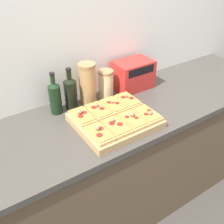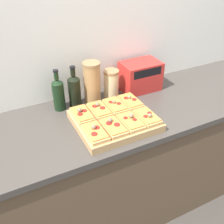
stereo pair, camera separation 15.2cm
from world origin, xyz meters
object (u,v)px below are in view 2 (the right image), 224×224
Objects in this scene: olive_oil_bottle at (58,94)px; wine_bottle at (74,90)px; grain_jar_short at (111,83)px; toaster_oven at (140,76)px; cutting_board at (114,121)px; grain_jar_tall at (92,82)px.

olive_oil_bottle is 0.10m from wine_bottle.
grain_jar_short is 0.65× the size of toaster_oven.
cutting_board is 0.47m from toaster_oven.
toaster_oven is at bearing -0.08° from olive_oil_bottle.
cutting_board is 0.39m from olive_oil_bottle.
grain_jar_short is (0.13, 0.30, 0.07)m from cutting_board.
olive_oil_bottle is at bearing 180.00° from grain_jar_short.
olive_oil_bottle is 0.99× the size of wine_bottle.
grain_jar_tall is 0.37m from toaster_oven.
toaster_oven is (0.37, -0.00, -0.03)m from grain_jar_tall.
wine_bottle is 0.12m from grain_jar_tall.
olive_oil_bottle is 1.41× the size of grain_jar_short.
grain_jar_short is (0.36, 0.00, -0.01)m from olive_oil_bottle.
grain_jar_short is at bearing 179.79° from toaster_oven.
toaster_oven is (0.59, -0.00, -0.01)m from olive_oil_bottle.
wine_bottle is (0.10, -0.00, 0.00)m from olive_oil_bottle.
grain_jar_tall is at bearing -180.00° from grain_jar_short.
grain_jar_short is at bearing 66.67° from cutting_board.
wine_bottle is (-0.13, 0.30, 0.09)m from cutting_board.
grain_jar_tall is 0.14m from grain_jar_short.
olive_oil_bottle reaches higher than cutting_board.
wine_bottle is at bearing -180.00° from grain_jar_short.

